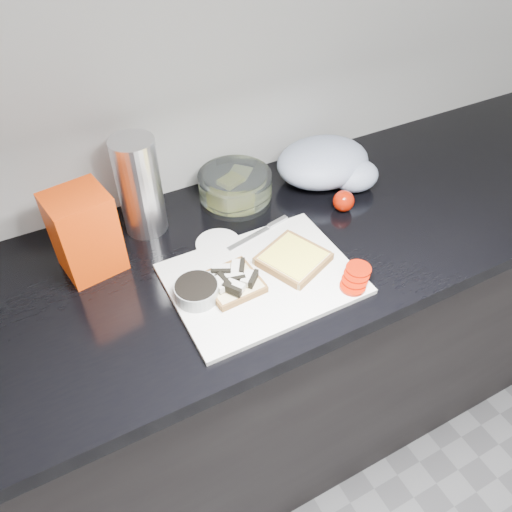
{
  "coord_description": "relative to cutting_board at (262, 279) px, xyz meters",
  "views": [
    {
      "loc": [
        -0.47,
        0.41,
        1.69
      ],
      "look_at": [
        -0.1,
        1.12,
        0.95
      ],
      "focal_mm": 35.0,
      "sensor_mm": 36.0,
      "label": 1
    }
  ],
  "objects": [
    {
      "name": "seed_tub",
      "position": [
        -0.15,
        0.01,
        0.02
      ],
      "size": [
        0.09,
        0.09,
        0.05
      ],
      "color": "#999D9D",
      "rests_on": "countertop"
    },
    {
      "name": "steel_canister",
      "position": [
        -0.16,
        0.3,
        0.12
      ],
      "size": [
        0.1,
        0.1,
        0.24
      ],
      "primitive_type": "cylinder",
      "color": "silver",
      "rests_on": "countertop"
    },
    {
      "name": "base_cabinet",
      "position": [
        0.1,
        0.11,
        -0.48
      ],
      "size": [
        3.5,
        0.6,
        0.86
      ],
      "primitive_type": "cube",
      "color": "black",
      "rests_on": "ground"
    },
    {
      "name": "grocery_bag",
      "position": [
        0.34,
        0.26,
        0.05
      ],
      "size": [
        0.27,
        0.24,
        0.11
      ],
      "rotation": [
        0.0,
        0.0,
        -0.07
      ],
      "color": "#AFB9D8",
      "rests_on": "countertop"
    },
    {
      "name": "bread_left",
      "position": [
        -0.07,
        0.01,
        0.02
      ],
      "size": [
        0.12,
        0.12,
        0.04
      ],
      "rotation": [
        0.0,
        0.0,
        0.06
      ],
      "color": "beige",
      "rests_on": "cutting_board"
    },
    {
      "name": "tub_lid",
      "position": [
        -0.04,
        0.15,
        -0.0
      ],
      "size": [
        0.12,
        0.12,
        0.01
      ],
      "primitive_type": "cylinder",
      "rotation": [
        0.0,
        0.0,
        -0.07
      ],
      "color": "white",
      "rests_on": "countertop"
    },
    {
      "name": "whole_tomatoes",
      "position": [
        0.31,
        0.13,
        0.02
      ],
      "size": [
        0.06,
        0.06,
        0.06
      ],
      "rotation": [
        0.0,
        0.0,
        0.08
      ],
      "color": "#981403",
      "rests_on": "countertop"
    },
    {
      "name": "tomato_slices",
      "position": [
        0.17,
        -0.1,
        0.02
      ],
      "size": [
        0.1,
        0.1,
        0.02
      ],
      "rotation": [
        0.0,
        0.0,
        0.22
      ],
      "color": "#981403",
      "rests_on": "cutting_board"
    },
    {
      "name": "cutting_board",
      "position": [
        0.0,
        0.0,
        0.0
      ],
      "size": [
        0.4,
        0.3,
        0.01
      ],
      "primitive_type": "cube",
      "color": "silver",
      "rests_on": "countertop"
    },
    {
      "name": "knife",
      "position": [
        0.08,
        0.14,
        0.01
      ],
      "size": [
        0.18,
        0.05,
        0.01
      ],
      "rotation": [
        0.0,
        0.0,
        0.21
      ],
      "color": "silver",
      "rests_on": "cutting_board"
    },
    {
      "name": "bread_right",
      "position": [
        0.08,
        0.01,
        0.02
      ],
      "size": [
        0.18,
        0.18,
        0.02
      ],
      "rotation": [
        0.0,
        0.0,
        0.39
      ],
      "color": "beige",
      "rests_on": "cutting_board"
    },
    {
      "name": "countertop",
      "position": [
        0.1,
        0.11,
        -0.03
      ],
      "size": [
        3.5,
        0.64,
        0.04
      ],
      "primitive_type": "cube",
      "color": "black",
      "rests_on": "base_cabinet"
    },
    {
      "name": "glass_bowl",
      "position": [
        0.08,
        0.3,
        0.03
      ],
      "size": [
        0.19,
        0.19,
        0.08
      ],
      "rotation": [
        0.0,
        0.0,
        0.37
      ],
      "color": "silver",
      "rests_on": "countertop"
    },
    {
      "name": "bread_bag",
      "position": [
        -0.32,
        0.22,
        0.09
      ],
      "size": [
        0.14,
        0.13,
        0.2
      ],
      "primitive_type": "cube",
      "rotation": [
        0.0,
        0.0,
        0.16
      ],
      "color": "red",
      "rests_on": "countertop"
    }
  ]
}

